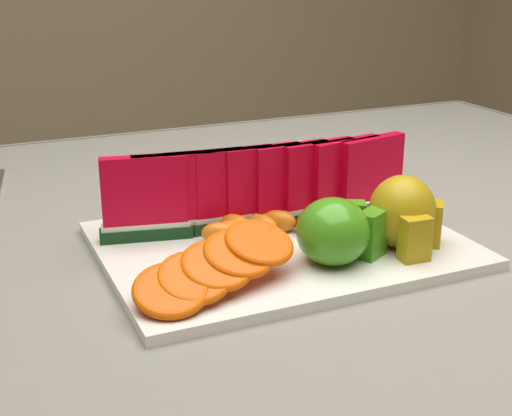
{
  "coord_description": "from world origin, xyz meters",
  "views": [
    {
      "loc": [
        -0.32,
        -0.78,
        1.08
      ],
      "look_at": [
        -0.02,
        -0.1,
        0.81
      ],
      "focal_mm": 50.0,
      "sensor_mm": 36.0,
      "label": 1
    }
  ],
  "objects": [
    {
      "name": "pear_cluster",
      "position": [
        0.13,
        -0.18,
        0.81
      ],
      "size": [
        0.1,
        0.1,
        0.08
      ],
      "color": "olive",
      "rests_on": "platter"
    },
    {
      "name": "apple_cluster",
      "position": [
        0.04,
        -0.18,
        0.8
      ],
      "size": [
        0.11,
        0.09,
        0.07
      ],
      "color": "#1D9514",
      "rests_on": "platter"
    },
    {
      "name": "watermelon_row",
      "position": [
        0.01,
        -0.06,
        0.82
      ],
      "size": [
        0.39,
        0.07,
        0.1
      ],
      "color": "#083407",
      "rests_on": "platter"
    },
    {
      "name": "orange_fan_back",
      "position": [
        -0.02,
        0.03,
        0.79
      ],
      "size": [
        0.24,
        0.1,
        0.04
      ],
      "color": "#D13B00",
      "rests_on": "platter"
    },
    {
      "name": "tangerine_segments",
      "position": [
        0.02,
        -0.08,
        0.78
      ],
      "size": [
        0.21,
        0.08,
        0.03
      ],
      "color": "orange",
      "rests_on": "platter"
    },
    {
      "name": "tablecloth",
      "position": [
        0.0,
        0.0,
        0.72
      ],
      "size": [
        1.53,
        1.03,
        0.2
      ],
      "color": "slate",
      "rests_on": "table"
    },
    {
      "name": "table",
      "position": [
        0.0,
        0.0,
        0.65
      ],
      "size": [
        1.4,
        0.9,
        0.75
      ],
      "color": "#49351C",
      "rests_on": "ground"
    },
    {
      "name": "side_plate",
      "position": [
        0.23,
        0.21,
        0.76
      ],
      "size": [
        0.22,
        0.22,
        0.01
      ],
      "color": "silver",
      "rests_on": "tablecloth"
    },
    {
      "name": "platter",
      "position": [
        0.01,
        -0.11,
        0.76
      ],
      "size": [
        0.4,
        0.3,
        0.01
      ],
      "color": "silver",
      "rests_on": "tablecloth"
    },
    {
      "name": "orange_fan_front",
      "position": [
        -0.1,
        -0.19,
        0.8
      ],
      "size": [
        0.19,
        0.12,
        0.05
      ],
      "color": "#D13B00",
      "rests_on": "platter"
    }
  ]
}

